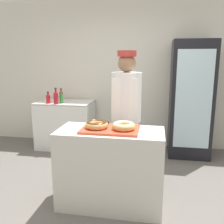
{
  "coord_description": "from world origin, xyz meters",
  "views": [
    {
      "loc": [
        0.47,
        -2.54,
        1.64
      ],
      "look_at": [
        0.0,
        0.1,
        1.06
      ],
      "focal_mm": 40.0,
      "sensor_mm": 36.0,
      "label": 1
    }
  ],
  "objects_px": {
    "serving_tray": "(110,129)",
    "chest_freezer": "(66,124)",
    "donut_chocolate_glaze": "(97,124)",
    "bottle_red": "(61,96)",
    "brownie_back_right": "(121,124)",
    "baker_person": "(126,115)",
    "bottle_red_b": "(56,98)",
    "donut_light_glaze": "(124,126)",
    "bottle_red_b_b": "(48,99)",
    "beverage_fridge": "(191,100)",
    "bottle_green": "(61,98)",
    "brownie_back_left": "(104,123)"
  },
  "relations": [
    {
      "from": "brownie_back_right",
      "to": "bottle_red_b",
      "type": "relative_size",
      "value": 0.32
    },
    {
      "from": "donut_light_glaze",
      "to": "baker_person",
      "type": "relative_size",
      "value": 0.14
    },
    {
      "from": "baker_person",
      "to": "bottle_green",
      "type": "bearing_deg",
      "value": 142.91
    },
    {
      "from": "bottle_green",
      "to": "baker_person",
      "type": "bearing_deg",
      "value": -37.09
    },
    {
      "from": "baker_person",
      "to": "bottle_green",
      "type": "relative_size",
      "value": 7.7
    },
    {
      "from": "donut_chocolate_glaze",
      "to": "bottle_red",
      "type": "distance_m",
      "value": 2.23
    },
    {
      "from": "baker_person",
      "to": "bottle_red_b",
      "type": "xyz_separation_m",
      "value": [
        -1.33,
        0.87,
        0.06
      ]
    },
    {
      "from": "bottle_red",
      "to": "bottle_red_b_b",
      "type": "bearing_deg",
      "value": -103.85
    },
    {
      "from": "brownie_back_right",
      "to": "donut_chocolate_glaze",
      "type": "bearing_deg",
      "value": -146.85
    },
    {
      "from": "bottle_green",
      "to": "donut_chocolate_glaze",
      "type": "bearing_deg",
      "value": -57.35
    },
    {
      "from": "serving_tray",
      "to": "chest_freezer",
      "type": "distance_m",
      "value": 2.15
    },
    {
      "from": "donut_chocolate_glaze",
      "to": "baker_person",
      "type": "distance_m",
      "value": 0.68
    },
    {
      "from": "donut_light_glaze",
      "to": "chest_freezer",
      "type": "distance_m",
      "value": 2.26
    },
    {
      "from": "chest_freezer",
      "to": "bottle_red_b",
      "type": "distance_m",
      "value": 0.6
    },
    {
      "from": "chest_freezer",
      "to": "brownie_back_left",
      "type": "bearing_deg",
      "value": -56.2
    },
    {
      "from": "beverage_fridge",
      "to": "brownie_back_left",
      "type": "bearing_deg",
      "value": -125.52
    },
    {
      "from": "bottle_red_b",
      "to": "bottle_red",
      "type": "bearing_deg",
      "value": 99.15
    },
    {
      "from": "brownie_back_left",
      "to": "donut_chocolate_glaze",
      "type": "bearing_deg",
      "value": -107.51
    },
    {
      "from": "donut_chocolate_glaze",
      "to": "chest_freezer",
      "type": "bearing_deg",
      "value": 120.15
    },
    {
      "from": "donut_chocolate_glaze",
      "to": "donut_light_glaze",
      "type": "height_order",
      "value": "same"
    },
    {
      "from": "donut_light_glaze",
      "to": "donut_chocolate_glaze",
      "type": "bearing_deg",
      "value": 180.0
    },
    {
      "from": "chest_freezer",
      "to": "bottle_red_b",
      "type": "relative_size",
      "value": 3.57
    },
    {
      "from": "donut_light_glaze",
      "to": "bottle_green",
      "type": "xyz_separation_m",
      "value": [
        -1.31,
        1.59,
        0.01
      ]
    },
    {
      "from": "baker_person",
      "to": "bottle_green",
      "type": "xyz_separation_m",
      "value": [
        -1.26,
        0.95,
        0.04
      ]
    },
    {
      "from": "brownie_back_right",
      "to": "bottle_red",
      "type": "relative_size",
      "value": 0.4
    },
    {
      "from": "donut_light_glaze",
      "to": "bottle_red",
      "type": "height_order",
      "value": "bottle_red"
    },
    {
      "from": "serving_tray",
      "to": "chest_freezer",
      "type": "relative_size",
      "value": 0.62
    },
    {
      "from": "chest_freezer",
      "to": "bottle_red",
      "type": "bearing_deg",
      "value": 130.14
    },
    {
      "from": "bottle_red_b_b",
      "to": "baker_person",
      "type": "bearing_deg",
      "value": -31.29
    },
    {
      "from": "serving_tray",
      "to": "chest_freezer",
      "type": "xyz_separation_m",
      "value": [
        -1.17,
        1.74,
        -0.46
      ]
    },
    {
      "from": "donut_chocolate_glaze",
      "to": "beverage_fridge",
      "type": "height_order",
      "value": "beverage_fridge"
    },
    {
      "from": "serving_tray",
      "to": "brownie_back_right",
      "type": "bearing_deg",
      "value": 54.88
    },
    {
      "from": "donut_chocolate_glaze",
      "to": "bottle_green",
      "type": "bearing_deg",
      "value": 122.65
    },
    {
      "from": "baker_person",
      "to": "bottle_green",
      "type": "height_order",
      "value": "baker_person"
    },
    {
      "from": "brownie_back_right",
      "to": "beverage_fridge",
      "type": "height_order",
      "value": "beverage_fridge"
    },
    {
      "from": "donut_light_glaze",
      "to": "bottle_red_b_b",
      "type": "bearing_deg",
      "value": 134.96
    },
    {
      "from": "donut_light_glaze",
      "to": "chest_freezer",
      "type": "relative_size",
      "value": 0.25
    },
    {
      "from": "baker_person",
      "to": "beverage_fridge",
      "type": "distance_m",
      "value": 1.47
    },
    {
      "from": "brownie_back_left",
      "to": "brownie_back_right",
      "type": "relative_size",
      "value": 1.0
    },
    {
      "from": "chest_freezer",
      "to": "bottle_green",
      "type": "height_order",
      "value": "bottle_green"
    },
    {
      "from": "beverage_fridge",
      "to": "brownie_back_right",
      "type": "bearing_deg",
      "value": -120.68
    },
    {
      "from": "chest_freezer",
      "to": "bottle_red",
      "type": "relative_size",
      "value": 4.45
    },
    {
      "from": "beverage_fridge",
      "to": "donut_chocolate_glaze",
      "type": "bearing_deg",
      "value": -124.13
    },
    {
      "from": "baker_person",
      "to": "bottle_red_b",
      "type": "relative_size",
      "value": 6.22
    },
    {
      "from": "serving_tray",
      "to": "bottle_red",
      "type": "relative_size",
      "value": 2.75
    },
    {
      "from": "chest_freezer",
      "to": "donut_chocolate_glaze",
      "type": "bearing_deg",
      "value": -59.85
    },
    {
      "from": "brownie_back_left",
      "to": "bottle_red_b_b",
      "type": "relative_size",
      "value": 0.43
    },
    {
      "from": "bottle_red_b",
      "to": "donut_chocolate_glaze",
      "type": "bearing_deg",
      "value": -54.23
    },
    {
      "from": "donut_chocolate_glaze",
      "to": "brownie_back_right",
      "type": "height_order",
      "value": "donut_chocolate_glaze"
    },
    {
      "from": "bottle_red_b",
      "to": "brownie_back_right",
      "type": "bearing_deg",
      "value": -45.41
    }
  ]
}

